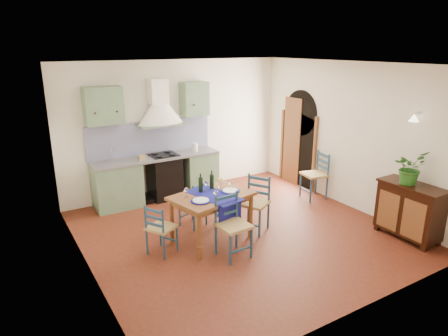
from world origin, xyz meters
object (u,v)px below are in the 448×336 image
Objects in this scene: sideboard at (410,209)px; potted_plant at (410,167)px; chair_near at (232,225)px; dining_table at (212,200)px.

sideboard is 0.70m from potted_plant.
chair_near reaches higher than sideboard.
chair_near is at bearing 161.41° from potted_plant.
dining_table is 3.20m from potted_plant.
sideboard is at bearing -29.56° from dining_table.
potted_plant reaches higher than chair_near.
dining_table is 0.63m from chair_near.
dining_table is 2.55× the size of potted_plant.
chair_near is 1.75× the size of potted_plant.
dining_table is at bearing 90.87° from chair_near.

